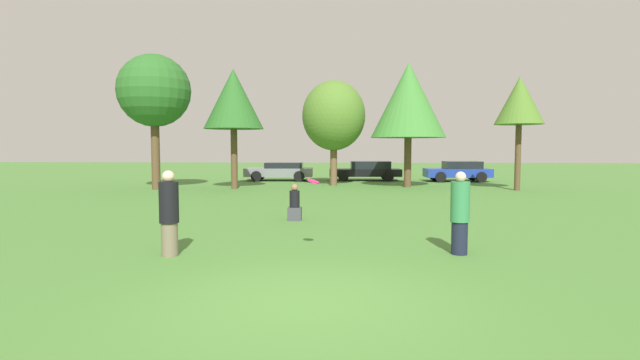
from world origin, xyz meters
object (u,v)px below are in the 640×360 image
at_px(bystander_sitting, 295,205).
at_px(tree_0, 154,92).
at_px(tree_2, 334,116).
at_px(tree_4, 519,101).
at_px(parked_car_grey, 280,171).
at_px(person_catcher, 460,213).
at_px(tree_1, 233,100).
at_px(tree_3, 408,101).
at_px(parked_car_blue, 458,171).
at_px(frisbee, 313,181).
at_px(person_thrower, 169,213).
at_px(parked_car_black, 367,170).

bearing_deg(bystander_sitting, tree_0, 129.65).
height_order(bystander_sitting, tree_2, tree_2).
height_order(tree_4, parked_car_grey, tree_4).
bearing_deg(tree_2, person_catcher, -80.20).
xyz_separation_m(tree_1, tree_2, (5.08, 2.29, -0.70)).
bearing_deg(tree_1, tree_3, 9.02).
relative_size(person_catcher, tree_1, 0.27).
bearing_deg(tree_2, tree_4, -15.49).
height_order(person_catcher, parked_car_blue, person_catcher).
bearing_deg(parked_car_blue, tree_4, 100.84).
height_order(frisbee, tree_1, tree_1).
relative_size(person_thrower, parked_car_blue, 0.41).
bearing_deg(person_catcher, tree_4, -117.95).
relative_size(tree_0, tree_4, 1.21).
distance_m(person_thrower, tree_0, 16.22).
bearing_deg(tree_2, frisbee, -89.94).
relative_size(tree_3, tree_4, 1.18).
xyz_separation_m(parked_car_black, parked_car_blue, (5.73, -0.51, 0.00)).
relative_size(tree_0, parked_car_blue, 1.68).
bearing_deg(tree_4, tree_0, -178.79).
bearing_deg(parked_car_blue, tree_3, 47.70).
distance_m(tree_2, tree_3, 4.15).
distance_m(person_catcher, tree_1, 17.09).
xyz_separation_m(tree_3, parked_car_blue, (3.76, 4.46, -3.95)).
distance_m(person_thrower, frisbee, 2.89).
height_order(person_thrower, frisbee, person_thrower).
bearing_deg(tree_4, parked_car_black, 137.04).
height_order(tree_2, parked_car_black, tree_2).
height_order(tree_1, tree_3, tree_3).
bearing_deg(bystander_sitting, parked_car_black, 80.39).
distance_m(frisbee, tree_0, 17.14).
bearing_deg(tree_1, parked_car_grey, 75.41).
xyz_separation_m(person_thrower, parked_car_blue, (10.54, 20.97, -0.17)).
bearing_deg(tree_1, tree_0, -170.68).
height_order(tree_0, parked_car_black, tree_0).
distance_m(tree_0, tree_4, 18.14).
bearing_deg(tree_4, person_thrower, -128.91).
distance_m(tree_0, tree_2, 9.48).
xyz_separation_m(person_thrower, person_catcher, (5.71, 0.44, -0.02)).
bearing_deg(person_catcher, parked_car_blue, -107.70).
relative_size(person_thrower, tree_3, 0.25).
relative_size(tree_3, parked_car_black, 1.43).
distance_m(frisbee, tree_4, 17.46).
height_order(person_thrower, bystander_sitting, person_thrower).
xyz_separation_m(person_thrower, parked_car_black, (4.82, 21.48, -0.18)).
xyz_separation_m(bystander_sitting, tree_2, (0.82, 12.74, 3.43)).
xyz_separation_m(tree_3, parked_car_black, (-1.97, 4.96, -3.96)).
bearing_deg(person_thrower, tree_4, 46.65).
height_order(person_catcher, tree_4, tree_4).
bearing_deg(parked_car_black, person_thrower, 75.20).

